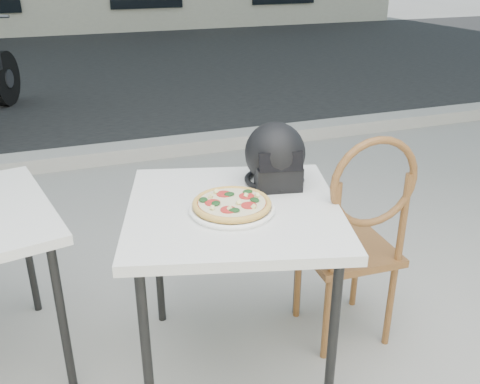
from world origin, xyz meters
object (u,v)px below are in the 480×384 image
object	(u,v)px
cafe_table_main	(234,222)
pizza	(232,203)
helmet	(275,157)
plate	(232,209)
cafe_chair_main	(357,231)

from	to	relation	value
cafe_table_main	pizza	world-z (taller)	pizza
cafe_table_main	helmet	bearing A→B (deg)	32.85
cafe_table_main	plate	distance (m)	0.09
plate	pizza	xyz separation A→B (m)	(0.00, 0.00, 0.02)
cafe_table_main	helmet	size ratio (longest dim) A/B	3.24
cafe_chair_main	cafe_table_main	bearing A→B (deg)	0.03
cafe_table_main	pizza	xyz separation A→B (m)	(-0.02, -0.04, 0.10)
pizza	helmet	size ratio (longest dim) A/B	1.13
plate	pizza	distance (m)	0.02
plate	cafe_chair_main	world-z (taller)	cafe_chair_main
cafe_chair_main	helmet	bearing A→B (deg)	-26.78
pizza	cafe_table_main	bearing A→B (deg)	62.78
helmet	plate	bearing A→B (deg)	-131.79
cafe_table_main	helmet	xyz separation A→B (m)	(0.23, 0.15, 0.18)
plate	helmet	world-z (taller)	helmet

